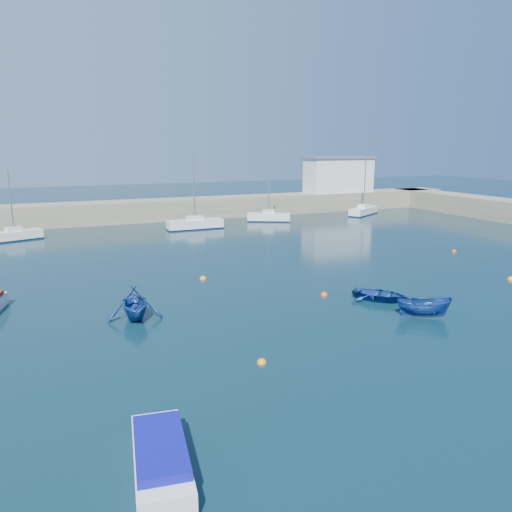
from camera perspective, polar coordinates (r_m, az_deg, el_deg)
name	(u,v)px	position (r m, az deg, el deg)	size (l,w,h in m)	color
ground	(326,355)	(23.70, 7.97, -11.13)	(220.00, 220.00, 0.00)	#0B2632
back_wall	(138,211)	(65.96, -13.30, 5.05)	(96.00, 4.50, 2.60)	gray
right_arm	(480,206)	(75.45, 24.21, 5.18)	(4.50, 32.00, 2.60)	gray
harbor_office	(338,176)	(76.78, 9.41, 9.06)	(10.00, 4.00, 5.00)	silver
sailboat_5	(14,235)	(56.38, -25.89, 2.14)	(5.52, 3.13, 7.11)	silver
sailboat_6	(195,224)	(58.32, -6.98, 3.66)	(6.49, 1.94, 8.51)	silver
sailboat_7	(269,217)	(63.88, 1.46, 4.50)	(5.47, 3.75, 7.22)	silver
sailboat_8	(363,211)	(71.65, 12.18, 5.08)	(6.22, 4.70, 8.17)	silver
motorboat_3	(161,458)	(16.03, -10.84, -21.75)	(2.14, 4.55, 1.02)	silver
dinghy_center	(380,295)	(32.20, 13.99, -4.30)	(2.43, 3.40, 0.70)	navy
dinghy_left	(134,303)	(28.63, -13.75, -5.23)	(2.98, 3.45, 1.82)	navy
dinghy_right	(424,307)	(29.72, 18.66, -5.56)	(1.12, 2.98, 1.15)	navy
buoy_0	(262,363)	(22.66, 0.65, -12.14)	(0.44, 0.44, 0.44)	orange
buoy_1	(324,295)	(32.60, 7.80, -4.48)	(0.48, 0.48, 0.48)	#E34211
buoy_2	(511,280)	(40.42, 27.11, -2.43)	(0.48, 0.48, 0.48)	orange
buoy_3	(203,279)	(36.35, -6.08, -2.65)	(0.48, 0.48, 0.48)	orange
buoy_4	(454,252)	(48.95, 21.69, 0.46)	(0.44, 0.44, 0.44)	#E34211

